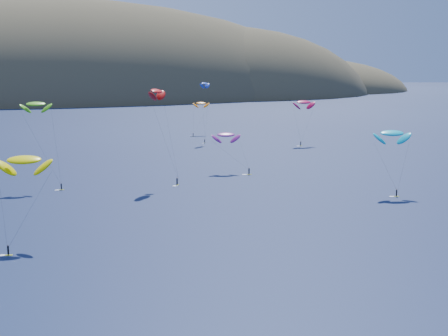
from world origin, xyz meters
The scene contains 9 objects.
island centered at (39.40, 562.36, -10.74)m, with size 730.00×300.00×210.00m.
kitesurfer_2 centered at (-35.84, 65.40, 15.70)m, with size 10.69×12.92×18.48m.
kitesurfer_3 centered at (-29.58, 120.91, 22.55)m, with size 9.67×11.63×24.86m.
kitesurfer_4 centered at (44.27, 194.74, 24.73)m, with size 7.09×8.81×26.69m.
kitesurfer_5 centered at (56.00, 77.92, 15.74)m, with size 10.39×8.49×18.45m.
kitesurfer_6 centered at (26.94, 123.03, 11.54)m, with size 9.97×11.24×13.97m.
kitesurfer_8 centered at (80.09, 172.89, 17.40)m, with size 10.01×8.11×20.16m.
kitesurfer_9 centered at (2.26, 112.26, 25.91)m, with size 8.90×10.71×28.39m.
kitesurfer_11 centered at (51.78, 222.40, 14.55)m, with size 11.33×11.21×16.63m.
Camera 1 is at (-41.11, -57.43, 34.30)m, focal length 50.00 mm.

